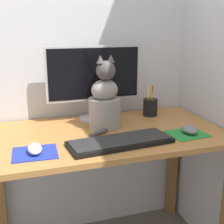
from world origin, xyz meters
TOP-DOWN VIEW (x-y plane):
  - wall_back at (0.00, 0.35)m, footprint 7.00×0.04m
  - wall_side_right at (0.61, 0.00)m, footprint 0.04×7.00m
  - desk at (0.00, 0.00)m, footprint 1.16×0.64m
  - monitor at (-0.00, 0.23)m, footprint 0.52×0.17m
  - keyboard at (0.01, -0.17)m, footprint 0.48×0.21m
  - mousepad_left at (-0.36, -0.16)m, footprint 0.19×0.17m
  - mousepad_right at (0.36, -0.15)m, footprint 0.19×0.17m
  - computer_mouse_left at (-0.35, -0.17)m, footprint 0.06×0.10m
  - computer_mouse_right at (0.37, -0.15)m, footprint 0.07×0.10m
  - cat at (0.01, 0.07)m, footprint 0.21×0.24m
  - pen_cup at (0.32, 0.20)m, footprint 0.08×0.08m

SIDE VIEW (x-z plane):
  - desk at x=0.00m, z-range 0.26..1.00m
  - mousepad_right at x=0.36m, z-range 0.74..0.75m
  - mousepad_left at x=-0.36m, z-range 0.74..0.75m
  - keyboard at x=0.01m, z-range 0.74..0.77m
  - computer_mouse_left at x=-0.35m, z-range 0.75..0.78m
  - computer_mouse_right at x=0.37m, z-range 0.75..0.78m
  - pen_cup at x=0.32m, z-range 0.70..0.88m
  - cat at x=0.01m, z-range 0.69..1.06m
  - monitor at x=0.00m, z-range 0.77..1.17m
  - wall_back at x=0.00m, z-range 0.00..2.50m
  - wall_side_right at x=0.61m, z-range 0.00..2.50m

